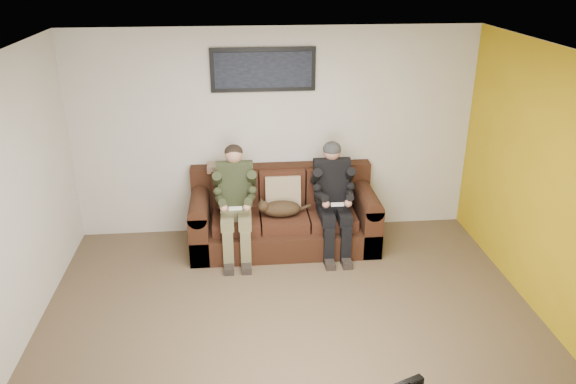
{
  "coord_description": "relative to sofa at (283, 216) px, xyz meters",
  "views": [
    {
      "loc": [
        -0.47,
        -4.45,
        3.37
      ],
      "look_at": [
        0.06,
        1.2,
        0.95
      ],
      "focal_mm": 35.0,
      "sensor_mm": 36.0,
      "label": 1
    }
  ],
  "objects": [
    {
      "name": "throw_pillow",
      "position": [
        0.0,
        0.04,
        0.31
      ],
      "size": [
        0.43,
        0.21,
        0.43
      ],
      "primitive_type": "cube",
      "rotation": [
        -0.21,
        0.0,
        0.0
      ],
      "color": "#9B8866",
      "rests_on": "sofa"
    },
    {
      "name": "throw_blanket",
      "position": [
        -0.69,
        0.28,
        0.58
      ],
      "size": [
        0.46,
        0.23,
        0.08
      ],
      "primitive_type": "cube",
      "color": "tan",
      "rests_on": "sofa"
    },
    {
      "name": "ceiling",
      "position": [
        -0.06,
        -1.83,
        2.25
      ],
      "size": [
        5.0,
        5.0,
        0.0
      ],
      "primitive_type": "plane",
      "rotation": [
        3.14,
        0.0,
        0.0
      ],
      "color": "silver",
      "rests_on": "ground"
    },
    {
      "name": "cat",
      "position": [
        -0.06,
        -0.2,
        0.2
      ],
      "size": [
        0.66,
        0.26,
        0.24
      ],
      "color": "#47311B",
      "rests_on": "sofa"
    },
    {
      "name": "person_right",
      "position": [
        0.58,
        -0.19,
        0.39
      ],
      "size": [
        0.51,
        0.86,
        1.32
      ],
      "color": "black",
      "rests_on": "sofa"
    },
    {
      "name": "sofa",
      "position": [
        0.0,
        0.0,
        0.0
      ],
      "size": [
        2.26,
        0.98,
        0.93
      ],
      "color": "#331A0F",
      "rests_on": "ground"
    },
    {
      "name": "accent_wall_right",
      "position": [
        2.43,
        -1.83,
        0.95
      ],
      "size": [
        0.0,
        4.5,
        4.5
      ],
      "primitive_type": "plane",
      "rotation": [
        1.57,
        0.0,
        -1.57
      ],
      "color": "gold",
      "rests_on": "ground"
    },
    {
      "name": "wall_back",
      "position": [
        -0.06,
        0.42,
        0.95
      ],
      "size": [
        5.0,
        0.0,
        5.0
      ],
      "primitive_type": "plane",
      "rotation": [
        1.57,
        0.0,
        0.0
      ],
      "color": "beige",
      "rests_on": "ground"
    },
    {
      "name": "floor",
      "position": [
        -0.06,
        -1.83,
        -0.35
      ],
      "size": [
        5.0,
        5.0,
        0.0
      ],
      "primitive_type": "plane",
      "color": "brown",
      "rests_on": "ground"
    },
    {
      "name": "wall_right",
      "position": [
        2.44,
        -1.83,
        0.95
      ],
      "size": [
        0.0,
        4.5,
        4.5
      ],
      "primitive_type": "plane",
      "rotation": [
        1.57,
        0.0,
        -1.57
      ],
      "color": "beige",
      "rests_on": "ground"
    },
    {
      "name": "framed_poster",
      "position": [
        -0.2,
        0.39,
        1.75
      ],
      "size": [
        1.25,
        0.05,
        0.52
      ],
      "color": "black",
      "rests_on": "wall_back"
    },
    {
      "name": "person_left",
      "position": [
        -0.58,
        -0.19,
        0.39
      ],
      "size": [
        0.51,
        0.87,
        1.31
      ],
      "color": "olive",
      "rests_on": "sofa"
    }
  ]
}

